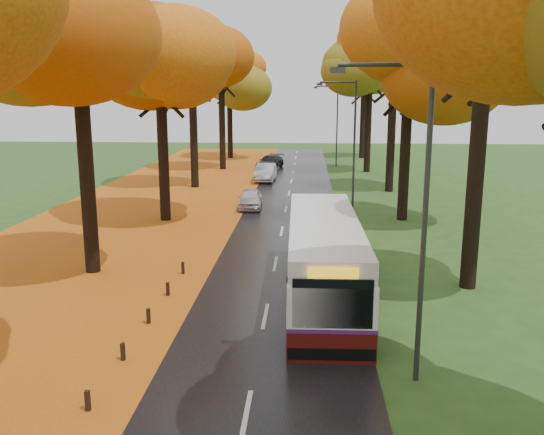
# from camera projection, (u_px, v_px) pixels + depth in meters

# --- Properties ---
(road) EXTENTS (6.50, 90.00, 0.04)m
(road) POSITION_uv_depth(u_px,v_px,m) (283.00, 227.00, 31.72)
(road) COLOR black
(road) RESTS_ON ground
(centre_line) EXTENTS (0.12, 90.00, 0.01)m
(centre_line) POSITION_uv_depth(u_px,v_px,m) (283.00, 227.00, 31.71)
(centre_line) COLOR silver
(centre_line) RESTS_ON road
(leaf_verge) EXTENTS (12.00, 90.00, 0.02)m
(leaf_verge) POSITION_uv_depth(u_px,v_px,m) (122.00, 225.00, 32.26)
(leaf_verge) COLOR #7E410B
(leaf_verge) RESTS_ON ground
(leaf_drift) EXTENTS (0.90, 90.00, 0.01)m
(leaf_drift) POSITION_uv_depth(u_px,v_px,m) (228.00, 226.00, 31.90)
(leaf_drift) COLOR orange
(leaf_drift) RESTS_ON road
(trees_left) EXTENTS (9.20, 74.00, 13.88)m
(trees_left) POSITION_uv_depth(u_px,v_px,m) (157.00, 51.00, 32.15)
(trees_left) COLOR black
(trees_left) RESTS_ON ground
(trees_right) EXTENTS (9.30, 74.20, 13.96)m
(trees_right) POSITION_uv_depth(u_px,v_px,m) (417.00, 47.00, 31.10)
(trees_right) COLOR black
(trees_right) RESTS_ON ground
(bollard_row) EXTENTS (0.11, 23.51, 0.52)m
(bollard_row) POSITION_uv_depth(u_px,v_px,m) (65.00, 433.00, 12.09)
(bollard_row) COLOR black
(bollard_row) RESTS_ON ground
(streetlamp_near) EXTENTS (2.45, 0.18, 8.00)m
(streetlamp_near) POSITION_uv_depth(u_px,v_px,m) (415.00, 201.00, 13.90)
(streetlamp_near) COLOR #333538
(streetlamp_near) RESTS_ON ground
(streetlamp_mid) EXTENTS (2.45, 0.18, 8.00)m
(streetlamp_mid) POSITION_uv_depth(u_px,v_px,m) (350.00, 135.00, 35.36)
(streetlamp_mid) COLOR #333538
(streetlamp_mid) RESTS_ON ground
(streetlamp_far) EXTENTS (2.45, 0.18, 8.00)m
(streetlamp_far) POSITION_uv_depth(u_px,v_px,m) (335.00, 119.00, 56.82)
(streetlamp_far) COLOR #333538
(streetlamp_far) RESTS_ON ground
(bus) EXTENTS (2.67, 10.86, 2.85)m
(bus) POSITION_uv_depth(u_px,v_px,m) (324.00, 256.00, 20.60)
(bus) COLOR #460C0A
(bus) RESTS_ON road
(car_white) EXTENTS (1.59, 3.65, 1.23)m
(car_white) POSITION_uv_depth(u_px,v_px,m) (250.00, 199.00, 36.76)
(car_white) COLOR silver
(car_white) RESTS_ON road
(car_silver) EXTENTS (1.66, 4.42, 1.44)m
(car_silver) POSITION_uv_depth(u_px,v_px,m) (266.00, 172.00, 48.12)
(car_silver) COLOR #93959A
(car_silver) RESTS_ON road
(car_dark) EXTENTS (2.91, 4.65, 1.26)m
(car_dark) POSITION_uv_depth(u_px,v_px,m) (270.00, 162.00, 56.42)
(car_dark) COLOR black
(car_dark) RESTS_ON road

